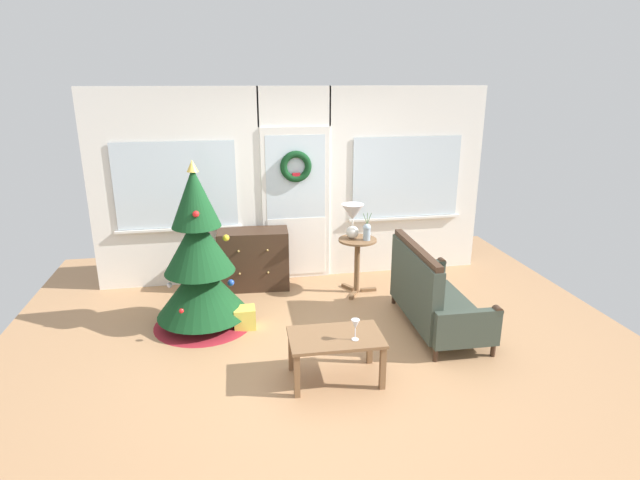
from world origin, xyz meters
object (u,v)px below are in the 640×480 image
(table_lamp, at_px, (353,216))
(flower_vase, at_px, (367,231))
(dresser_cabinet, at_px, (254,259))
(side_table, at_px, (357,255))
(christmas_tree, at_px, (200,267))
(gift_box, at_px, (245,318))
(wine_glass, at_px, (355,325))
(settee_sofa, at_px, (431,296))
(coffee_table, at_px, (336,342))

(table_lamp, height_order, flower_vase, table_lamp)
(dresser_cabinet, bearing_deg, side_table, -17.86)
(dresser_cabinet, bearing_deg, flower_vase, -18.89)
(side_table, bearing_deg, dresser_cabinet, 162.14)
(christmas_tree, bearing_deg, table_lamp, 17.93)
(christmas_tree, bearing_deg, gift_box, -20.86)
(gift_box, bearing_deg, flower_vase, 23.25)
(christmas_tree, bearing_deg, wine_glass, -46.35)
(side_table, distance_m, gift_box, 1.68)
(christmas_tree, height_order, side_table, christmas_tree)
(wine_glass, distance_m, gift_box, 1.64)
(gift_box, bearing_deg, dresser_cabinet, 81.20)
(christmas_tree, distance_m, settee_sofa, 2.53)
(christmas_tree, bearing_deg, flower_vase, 13.93)
(dresser_cabinet, distance_m, settee_sofa, 2.37)
(table_lamp, xyz_separation_m, gift_box, (-1.40, -0.77, -0.89))
(christmas_tree, height_order, dresser_cabinet, christmas_tree)
(flower_vase, distance_m, wine_glass, 2.06)
(side_table, relative_size, coffee_table, 0.85)
(dresser_cabinet, bearing_deg, christmas_tree, -122.85)
(side_table, distance_m, coffee_table, 2.03)
(settee_sofa, height_order, side_table, settee_sofa)
(christmas_tree, xyz_separation_m, settee_sofa, (2.45, -0.54, -0.31))
(dresser_cabinet, relative_size, settee_sofa, 0.62)
(settee_sofa, distance_m, flower_vase, 1.22)
(flower_vase, relative_size, wine_glass, 1.79)
(coffee_table, height_order, wine_glass, wine_glass)
(coffee_table, height_order, gift_box, coffee_table)
(christmas_tree, distance_m, table_lamp, 1.97)
(christmas_tree, relative_size, settee_sofa, 1.23)
(dresser_cabinet, xyz_separation_m, wine_glass, (0.75, -2.41, 0.19))
(flower_vase, bearing_deg, dresser_cabinet, 161.11)
(christmas_tree, height_order, flower_vase, christmas_tree)
(settee_sofa, relative_size, wine_glass, 7.70)
(dresser_cabinet, height_order, coffee_table, dresser_cabinet)
(dresser_cabinet, relative_size, coffee_table, 1.09)
(christmas_tree, relative_size, side_table, 2.57)
(dresser_cabinet, xyz_separation_m, flower_vase, (1.38, -0.47, 0.45))
(settee_sofa, xyz_separation_m, wine_glass, (-1.08, -0.90, 0.20))
(dresser_cabinet, relative_size, side_table, 1.29)
(wine_glass, bearing_deg, table_lamp, 76.91)
(flower_vase, bearing_deg, coffee_table, -113.16)
(side_table, bearing_deg, christmas_tree, -163.70)
(table_lamp, height_order, wine_glass, table_lamp)
(christmas_tree, relative_size, coffee_table, 2.17)
(gift_box, bearing_deg, settee_sofa, -10.49)
(dresser_cabinet, distance_m, side_table, 1.35)
(flower_vase, height_order, coffee_table, flower_vase)
(dresser_cabinet, xyz_separation_m, gift_box, (-0.18, -1.14, -0.27))
(table_lamp, distance_m, gift_box, 1.83)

